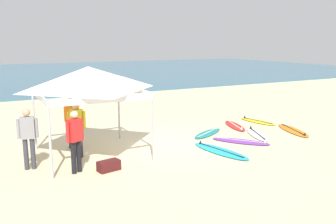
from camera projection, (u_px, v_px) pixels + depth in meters
name	position (u px, v px, depth m)	size (l,w,h in m)	color
ground_plane	(158.00, 145.00, 12.06)	(80.00, 80.00, 0.00)	beige
sea	(35.00, 74.00, 38.22)	(80.00, 36.00, 0.10)	#386B84
canopy_tent	(89.00, 79.00, 10.56)	(3.01, 3.01, 2.75)	#B7B7BC
surfboard_purple	(241.00, 141.00, 12.42)	(1.68, 1.93, 0.19)	purple
surfboard_red	(235.00, 126.00, 14.71)	(1.09, 1.97, 0.19)	red
surfboard_yellow	(258.00, 121.00, 15.50)	(0.79, 1.90, 0.19)	yellow
surfboard_white	(257.00, 134.00, 13.35)	(1.26, 2.02, 0.19)	white
surfboard_orange	(293.00, 130.00, 13.95)	(1.25, 2.22, 0.19)	orange
surfboard_cyan	(220.00, 151.00, 11.33)	(1.01, 2.36, 0.19)	#23B2CC
surfboard_teal	(208.00, 133.00, 13.52)	(1.86, 1.34, 0.19)	#19847F
person_yellow	(77.00, 126.00, 10.64)	(0.50, 0.36, 1.71)	#2D2D33
person_grey	(28.00, 134.00, 9.63)	(0.54, 0.28, 1.71)	#383842
person_red	(75.00, 137.00, 9.37)	(0.51, 0.35, 1.71)	black
person_orange	(72.00, 119.00, 11.54)	(0.43, 0.40, 1.71)	#2D2D33
gear_bag_near_tent	(109.00, 166.00, 9.68)	(0.60, 0.32, 0.28)	#4C1919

